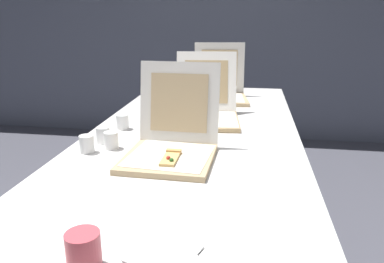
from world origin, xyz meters
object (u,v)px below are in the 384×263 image
at_px(cup_white_far, 160,104).
at_px(cup_white_near_center, 103,135).
at_px(table, 193,141).
at_px(cup_white_mid, 122,122).
at_px(pizza_box_front, 171,145).
at_px(napkin_pile, 165,254).
at_px(pizza_box_back, 220,92).
at_px(cup_white_near_right, 111,140).
at_px(cup_white_near_left, 87,144).
at_px(pizza_box_middle, 206,111).
at_px(cup_printed_front, 84,251).

bearing_deg(cup_white_far, cup_white_near_center, -99.93).
height_order(table, cup_white_mid, cup_white_mid).
distance_m(table, pizza_box_front, 0.35).
xyz_separation_m(pizza_box_front, napkin_pile, (0.11, -0.62, -0.05)).
relative_size(pizza_box_back, cup_white_far, 5.59).
distance_m(table, napkin_pile, 0.96).
xyz_separation_m(pizza_box_back, cup_white_near_right, (-0.37, -1.01, -0.02)).
relative_size(cup_white_near_center, cup_white_mid, 1.00).
distance_m(pizza_box_back, cup_white_far, 0.46).
relative_size(pizza_box_back, cup_white_mid, 5.59).
height_order(pizza_box_front, cup_white_near_left, pizza_box_front).
distance_m(pizza_box_middle, cup_white_near_center, 0.59).
height_order(table, cup_white_far, cup_white_far).
bearing_deg(cup_printed_front, cup_white_near_left, 113.18).
bearing_deg(cup_white_far, cup_white_mid, -102.95).
xyz_separation_m(pizza_box_middle, pizza_box_back, (0.03, 0.52, 0.00)).
bearing_deg(napkin_pile, cup_white_near_center, 120.64).
relative_size(pizza_box_middle, cup_white_near_right, 6.84).
relative_size(table, cup_white_far, 32.84).
relative_size(table, cup_white_near_center, 32.84).
xyz_separation_m(cup_white_mid, cup_white_far, (0.09, 0.41, 0.00)).
bearing_deg(table, pizza_box_middle, 81.47).
bearing_deg(cup_white_far, pizza_box_middle, -33.04).
xyz_separation_m(pizza_box_front, cup_white_near_center, (-0.33, 0.13, -0.02)).
bearing_deg(pizza_box_back, cup_white_mid, -127.68).
relative_size(pizza_box_middle, cup_white_near_center, 6.84).
xyz_separation_m(cup_white_near_right, napkin_pile, (0.38, -0.69, -0.03)).
relative_size(table, cup_white_near_left, 32.84).
xyz_separation_m(table, cup_white_mid, (-0.35, 0.00, 0.08)).
xyz_separation_m(cup_printed_front, napkin_pile, (0.17, 0.07, -0.04)).
height_order(pizza_box_front, pizza_box_middle, pizza_box_front).
bearing_deg(table, cup_printed_front, -94.98).
height_order(table, cup_printed_front, cup_printed_front).
bearing_deg(pizza_box_middle, cup_white_mid, -156.79).
bearing_deg(cup_white_near_right, pizza_box_middle, 55.38).
bearing_deg(cup_white_near_center, pizza_box_back, 65.39).
bearing_deg(table, cup_white_mid, 179.57).
xyz_separation_m(cup_white_near_center, cup_white_far, (0.11, 0.62, 0.00)).
height_order(pizza_box_middle, cup_printed_front, pizza_box_middle).
distance_m(pizza_box_middle, cup_white_mid, 0.44).
xyz_separation_m(cup_white_mid, napkin_pile, (0.43, -0.96, -0.03)).
bearing_deg(cup_printed_front, cup_white_mid, 104.20).
bearing_deg(table, cup_white_far, 122.35).
relative_size(table, pizza_box_back, 5.87).
bearing_deg(cup_printed_front, pizza_box_front, 85.71).
distance_m(cup_white_mid, napkin_pile, 1.05).
bearing_deg(pizza_box_front, cup_white_near_left, -178.77).
bearing_deg(napkin_pile, cup_white_far, 103.75).
height_order(cup_white_near_right, cup_white_near_left, same).
bearing_deg(cup_white_near_right, cup_white_near_center, 134.25).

